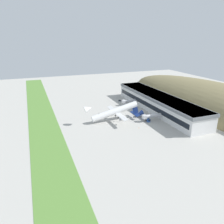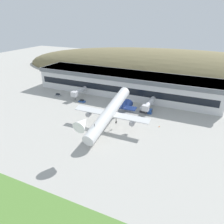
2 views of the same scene
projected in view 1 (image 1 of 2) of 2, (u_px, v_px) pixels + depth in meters
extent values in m
plane|color=#ADAAA3|center=(104.00, 117.00, 179.01)|extent=(425.36, 425.36, 0.00)
cube|color=#568438|center=(44.00, 125.00, 162.93)|extent=(382.83, 21.37, 0.08)
cube|color=silver|center=(158.00, 102.00, 195.24)|extent=(115.43, 21.46, 13.69)
cube|color=slate|center=(158.00, 96.00, 193.40)|extent=(116.63, 22.66, 2.40)
cube|color=black|center=(147.00, 104.00, 191.81)|extent=(110.82, 0.16, 3.83)
cylinder|color=silver|center=(130.00, 101.00, 210.27)|extent=(2.60, 12.57, 2.60)
cube|color=silver|center=(124.00, 102.00, 208.14)|extent=(3.38, 2.86, 2.86)
cylinder|color=slate|center=(124.00, 103.00, 208.96)|extent=(0.36, 0.36, 4.00)
cylinder|color=silver|center=(153.00, 116.00, 170.83)|extent=(2.60, 14.72, 2.60)
cube|color=silver|center=(144.00, 117.00, 168.34)|extent=(3.38, 2.86, 2.86)
cylinder|color=slate|center=(145.00, 119.00, 169.16)|extent=(0.36, 0.36, 4.00)
cylinder|color=white|center=(115.00, 111.00, 169.53)|extent=(4.92, 37.81, 13.11)
cone|color=white|center=(88.00, 109.00, 160.87)|extent=(4.82, 6.34, 5.90)
cone|color=navy|center=(139.00, 114.00, 178.39)|extent=(4.82, 7.30, 6.11)
cube|color=navy|center=(135.00, 108.00, 175.41)|extent=(0.50, 6.21, 9.33)
cube|color=navy|center=(135.00, 114.00, 176.91)|extent=(12.79, 3.44, 1.11)
cube|color=white|center=(117.00, 113.00, 170.57)|extent=(35.95, 3.61, 1.23)
cylinder|color=#9E9EA3|center=(111.00, 110.00, 180.38)|extent=(2.30, 4.02, 3.04)
cylinder|color=#9E9EA3|center=(122.00, 119.00, 161.34)|extent=(2.30, 4.02, 3.04)
cylinder|color=#2D2D2D|center=(116.00, 115.00, 173.76)|extent=(0.28, 0.28, 2.20)
cylinder|color=#2D2D2D|center=(116.00, 116.00, 174.12)|extent=(0.45, 1.10, 1.10)
cylinder|color=#2D2D2D|center=(118.00, 117.00, 168.98)|extent=(0.28, 0.28, 2.20)
cylinder|color=#2D2D2D|center=(118.00, 118.00, 169.34)|extent=(0.45, 1.10, 1.10)
cylinder|color=#2D2D2D|center=(99.00, 114.00, 165.27)|extent=(0.22, 0.22, 1.98)
cylinder|color=#2D2D2D|center=(99.00, 115.00, 165.60)|extent=(0.30, 0.82, 0.82)
cube|color=#264C99|center=(126.00, 107.00, 204.45)|extent=(4.00, 2.01, 0.79)
cube|color=black|center=(126.00, 106.00, 204.39)|extent=(2.22, 1.67, 0.65)
cube|color=#999EA3|center=(120.00, 101.00, 222.18)|extent=(4.04, 2.05, 0.91)
cube|color=black|center=(120.00, 100.00, 221.74)|extent=(2.25, 1.69, 0.75)
cube|color=#264C99|center=(149.00, 120.00, 168.75)|extent=(2.07, 2.26, 2.50)
cube|color=black|center=(149.00, 120.00, 167.69)|extent=(0.12, 1.88, 1.10)
cube|color=#38383D|center=(146.00, 120.00, 171.78)|extent=(4.34, 2.08, 0.90)
cylinder|color=#B7B7BC|center=(146.00, 118.00, 171.29)|extent=(4.13, 2.19, 2.10)
cube|color=orange|center=(139.00, 128.00, 157.84)|extent=(0.52, 0.52, 0.03)
cone|color=orange|center=(139.00, 128.00, 157.74)|extent=(0.40, 0.40, 0.55)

